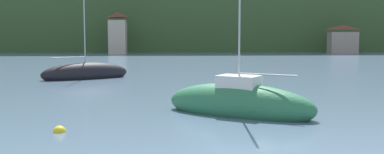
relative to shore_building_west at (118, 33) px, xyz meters
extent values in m
cube|color=#38562D|center=(11.79, 27.44, 6.52)|extent=(352.00, 43.30, 21.43)
cube|color=#BCB29E|center=(0.00, 0.00, -0.74)|extent=(3.44, 4.42, 6.91)
pyramid|color=brown|center=(0.00, 0.00, 3.84)|extent=(3.61, 4.64, 1.20)
cube|color=gray|center=(47.17, -0.70, -1.94)|extent=(5.75, 3.03, 4.50)
pyramid|color=brown|center=(47.17, -0.70, 1.29)|extent=(6.03, 3.18, 1.06)
ellipsoid|color=#2D754C|center=(14.12, -71.90, -3.70)|extent=(8.02, 6.38, 2.20)
cylinder|color=#B7B7BC|center=(14.12, -71.90, 1.08)|extent=(0.10, 0.10, 8.36)
cylinder|color=#ADADB2|center=(15.38, -72.72, -2.09)|extent=(2.57, 1.72, 0.09)
cube|color=silver|center=(14.12, -71.90, -2.65)|extent=(2.44, 2.24, 0.90)
ellipsoid|color=black|center=(2.92, -52.73, -3.73)|extent=(8.20, 6.00, 2.07)
cylinder|color=#B7B7BC|center=(2.92, -52.73, 0.75)|extent=(0.10, 0.10, 7.81)
cylinder|color=#ADADB2|center=(1.56, -53.50, -2.22)|extent=(2.76, 1.62, 0.09)
sphere|color=yellow|center=(6.00, -75.63, -4.19)|extent=(0.54, 0.54, 0.54)
camera|label=1|loc=(10.60, -94.47, -0.11)|focal=42.34mm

